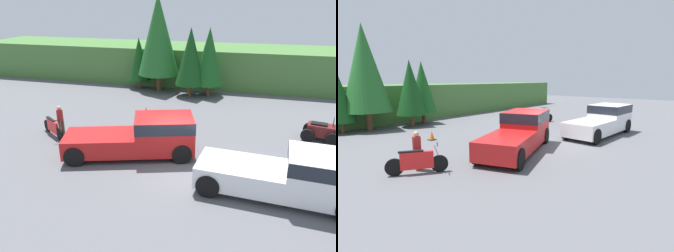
% 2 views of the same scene
% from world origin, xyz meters
% --- Properties ---
extents(ground_plane, '(80.00, 80.00, 0.00)m').
position_xyz_m(ground_plane, '(0.00, 0.00, 0.00)').
color(ground_plane, '#5B5B60').
extents(hillside_backdrop, '(44.00, 6.00, 3.11)m').
position_xyz_m(hillside_backdrop, '(0.00, 16.00, 1.56)').
color(hillside_backdrop, '#477538').
rests_on(hillside_backdrop, ground_plane).
extents(tree_left, '(1.81, 1.81, 4.12)m').
position_xyz_m(tree_left, '(-6.13, 12.32, 2.42)').
color(tree_left, brown).
rests_on(tree_left, ground_plane).
extents(tree_mid_left, '(3.27, 3.27, 7.42)m').
position_xyz_m(tree_mid_left, '(-4.43, 12.10, 4.36)').
color(tree_mid_left, brown).
rests_on(tree_mid_left, ground_plane).
extents(tree_mid_right, '(2.24, 2.24, 5.09)m').
position_xyz_m(tree_mid_right, '(-1.65, 11.06, 3.00)').
color(tree_mid_right, brown).
rests_on(tree_mid_right, ground_plane).
extents(tree_right, '(2.23, 2.23, 5.07)m').
position_xyz_m(tree_right, '(-0.36, 11.49, 2.98)').
color(tree_right, brown).
rests_on(tree_right, ground_plane).
extents(pickup_truck_red, '(6.33, 3.83, 1.92)m').
position_xyz_m(pickup_truck_red, '(-1.78, 0.57, 1.02)').
color(pickup_truck_red, red).
rests_on(pickup_truck_red, ground_plane).
extents(pickup_truck_second, '(6.12, 2.58, 1.92)m').
position_xyz_m(pickup_truck_second, '(4.82, -1.43, 1.02)').
color(pickup_truck_second, white).
rests_on(pickup_truck_second, ground_plane).
extents(dirt_bike, '(2.00, 1.41, 1.15)m').
position_xyz_m(dirt_bike, '(-7.25, 1.50, 0.48)').
color(dirt_bike, black).
rests_on(dirt_bike, ground_plane).
extents(quad_atv, '(2.10, 1.65, 1.21)m').
position_xyz_m(quad_atv, '(6.67, 4.67, 0.48)').
color(quad_atv, black).
rests_on(quad_atv, ground_plane).
extents(rider_person, '(0.47, 0.47, 1.61)m').
position_xyz_m(rider_person, '(-7.00, 1.88, 0.87)').
color(rider_person, brown).
rests_on(rider_person, ground_plane).
extents(traffic_cone, '(0.42, 0.42, 0.55)m').
position_xyz_m(traffic_cone, '(-3.46, 5.97, 0.25)').
color(traffic_cone, black).
rests_on(traffic_cone, ground_plane).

